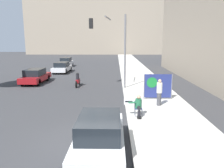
% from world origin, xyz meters
% --- Properties ---
extents(ground_plane, '(160.00, 160.00, 0.00)m').
position_xyz_m(ground_plane, '(0.00, 0.00, 0.00)').
color(ground_plane, '#38383A').
extents(sidewalk_curb, '(4.14, 90.00, 0.15)m').
position_xyz_m(sidewalk_curb, '(3.74, 15.00, 0.07)').
color(sidewalk_curb, beige).
rests_on(sidewalk_curb, ground_plane).
extents(building_backdrop_far, '(52.00, 12.00, 28.81)m').
position_xyz_m(building_backdrop_far, '(-2.00, 68.11, 14.41)').
color(building_backdrop_far, gray).
rests_on(building_backdrop_far, ground_plane).
extents(seated_protester, '(0.99, 0.77, 1.16)m').
position_xyz_m(seated_protester, '(2.26, 3.20, 0.76)').
color(seated_protester, '#474C56').
rests_on(seated_protester, sidewalk_curb).
extents(jogger_on_sidewalk, '(0.34, 0.34, 1.68)m').
position_xyz_m(jogger_on_sidewalk, '(3.79, 5.26, 1.01)').
color(jogger_on_sidewalk, '#424247').
rests_on(jogger_on_sidewalk, sidewalk_curb).
extents(pedestrian_behind, '(0.34, 0.34, 1.65)m').
position_xyz_m(pedestrian_behind, '(3.64, 8.02, 0.98)').
color(pedestrian_behind, '#756651').
rests_on(pedestrian_behind, sidewalk_curb).
extents(protest_banner, '(1.99, 0.06, 1.76)m').
position_xyz_m(protest_banner, '(3.98, 6.84, 1.08)').
color(protest_banner, slate).
rests_on(protest_banner, sidewalk_curb).
extents(traffic_light_pole, '(3.15, 2.92, 6.21)m').
position_xyz_m(traffic_light_pole, '(0.79, 10.80, 4.32)').
color(traffic_light_pole, slate).
rests_on(traffic_light_pole, sidewalk_curb).
extents(parked_car_curbside, '(1.75, 4.32, 1.50)m').
position_xyz_m(parked_car_curbside, '(0.47, -0.62, 0.74)').
color(parked_car_curbside, white).
rests_on(parked_car_curbside, ground_plane).
extents(car_on_road_nearest, '(1.79, 4.61, 1.44)m').
position_xyz_m(car_on_road_nearest, '(-7.06, 13.44, 0.72)').
color(car_on_road_nearest, maroon).
rests_on(car_on_road_nearest, ground_plane).
extents(car_on_road_midblock, '(1.84, 4.62, 1.41)m').
position_xyz_m(car_on_road_midblock, '(-6.23, 21.10, 0.71)').
color(car_on_road_midblock, silver).
rests_on(car_on_road_midblock, ground_plane).
extents(car_on_road_distant, '(1.74, 4.13, 1.52)m').
position_xyz_m(car_on_road_distant, '(-7.24, 28.03, 0.75)').
color(car_on_road_distant, silver).
rests_on(car_on_road_distant, ground_plane).
extents(motorcycle_on_road, '(0.28, 2.16, 1.30)m').
position_xyz_m(motorcycle_on_road, '(-2.53, 11.94, 0.55)').
color(motorcycle_on_road, maroon).
rests_on(motorcycle_on_road, ground_plane).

